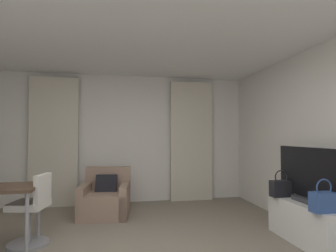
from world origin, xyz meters
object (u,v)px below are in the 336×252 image
object	(u,v)px
tv_console	(309,223)
tv_flatscreen	(307,176)
armchair	(105,199)
handbag_secondary	(324,201)
handbag_primary	(281,188)
desk_chair	(32,214)

from	to	relation	value
tv_console	tv_flatscreen	xyz separation A→B (m)	(-0.00, 0.03, 0.59)
armchair	handbag_secondary	bearing A→B (deg)	-41.60
tv_flatscreen	handbag_primary	xyz separation A→B (m)	(-0.14, 0.34, -0.21)
desk_chair	handbag_secondary	xyz separation A→B (m)	(3.29, -1.03, 0.24)
handbag_primary	handbag_secondary	distance (m)	0.78
armchair	handbag_primary	bearing A→B (deg)	-29.57
handbag_secondary	desk_chair	bearing A→B (deg)	162.63
desk_chair	handbag_primary	xyz separation A→B (m)	(3.28, -0.25, 0.24)
handbag_primary	handbag_secondary	size ratio (longest dim) A/B	1.00
armchair	tv_flatscreen	size ratio (longest dim) A/B	0.85
armchair	tv_flatscreen	world-z (taller)	tv_flatscreen
tv_console	handbag_secondary	bearing A→B (deg)	-107.84
desk_chair	tv_console	world-z (taller)	desk_chair
tv_console	handbag_secondary	xyz separation A→B (m)	(-0.13, -0.41, 0.38)
armchair	tv_flatscreen	xyz separation A→B (m)	(2.56, -1.71, 0.58)
tv_flatscreen	handbag_primary	bearing A→B (deg)	112.37
armchair	desk_chair	bearing A→B (deg)	-127.13
desk_chair	handbag_secondary	world-z (taller)	handbag_secondary
desk_chair	handbag_primary	world-z (taller)	handbag_primary
armchair	tv_console	world-z (taller)	armchair
armchair	tv_flatscreen	bearing A→B (deg)	-33.75
armchair	tv_console	xyz separation A→B (m)	(2.56, -1.75, -0.01)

